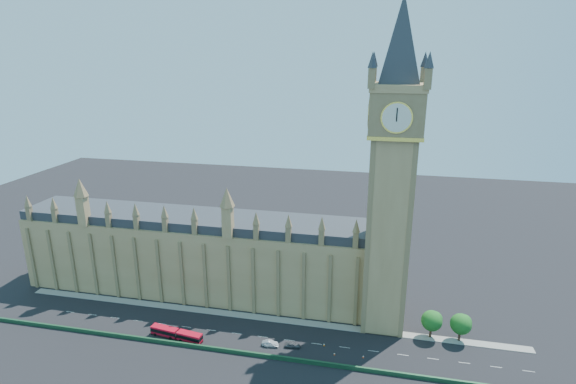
% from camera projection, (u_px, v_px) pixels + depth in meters
% --- Properties ---
extents(ground, '(400.00, 400.00, 0.00)m').
position_uv_depth(ground, '(250.00, 335.00, 132.23)').
color(ground, black).
rests_on(ground, ground).
extents(palace_westminster, '(120.00, 20.00, 28.00)m').
position_uv_depth(palace_westminster, '(197.00, 254.00, 153.67)').
color(palace_westminster, '#A4814F').
rests_on(palace_westminster, ground).
extents(elizabeth_tower, '(20.59, 20.59, 105.00)m').
position_uv_depth(elizabeth_tower, '(394.00, 149.00, 121.73)').
color(elizabeth_tower, '#A4814F').
rests_on(elizabeth_tower, ground).
extents(bridge_parapet, '(160.00, 0.60, 1.20)m').
position_uv_depth(bridge_parapet, '(240.00, 352.00, 123.64)').
color(bridge_parapet, '#1E4C2D').
rests_on(bridge_parapet, ground).
extents(kerb_north, '(160.00, 3.00, 0.16)m').
position_uv_depth(kerb_north, '(258.00, 317.00, 141.09)').
color(kerb_north, gray).
rests_on(kerb_north, ground).
extents(tree_east_near, '(6.00, 6.00, 8.50)m').
position_uv_depth(tree_east_near, '(433.00, 320.00, 129.65)').
color(tree_east_near, '#382619').
rests_on(tree_east_near, ground).
extents(tree_east_far, '(6.00, 6.00, 8.50)m').
position_uv_depth(tree_east_far, '(462.00, 324.00, 128.06)').
color(tree_east_far, '#382619').
rests_on(tree_east_far, ground).
extents(red_bus, '(16.46, 4.59, 2.77)m').
position_uv_depth(red_bus, '(176.00, 334.00, 130.31)').
color(red_bus, red).
rests_on(red_bus, ground).
extents(car_grey, '(4.46, 2.12, 1.47)m').
position_uv_depth(car_grey, '(293.00, 345.00, 126.48)').
color(car_grey, '#42454A').
rests_on(car_grey, ground).
extents(car_silver, '(4.62, 1.90, 1.49)m').
position_uv_depth(car_silver, '(270.00, 343.00, 127.29)').
color(car_silver, '#ABAEB3').
rests_on(car_silver, ground).
extents(car_white, '(4.19, 2.14, 1.16)m').
position_uv_depth(car_white, '(272.00, 345.00, 126.83)').
color(car_white, silver).
rests_on(car_white, ground).
extents(cone_a, '(0.48, 0.48, 0.68)m').
position_uv_depth(cone_a, '(334.00, 354.00, 123.37)').
color(cone_a, black).
rests_on(cone_a, ground).
extents(cone_b, '(0.64, 0.64, 0.80)m').
position_uv_depth(cone_b, '(298.00, 346.00, 126.65)').
color(cone_b, black).
rests_on(cone_b, ground).
extents(cone_c, '(0.54, 0.54, 0.69)m').
position_uv_depth(cone_c, '(363.00, 357.00, 122.23)').
color(cone_c, black).
rests_on(cone_c, ground).
extents(cone_d, '(0.60, 0.60, 0.74)m').
position_uv_depth(cone_d, '(324.00, 345.00, 127.24)').
color(cone_d, black).
rests_on(cone_d, ground).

